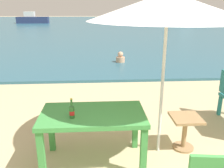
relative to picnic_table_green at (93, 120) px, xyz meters
The scene contains 8 objects.
sea_water 28.75m from the picnic_table_green, 88.53° to the left, with size 120.00×50.00×0.08m, color #2D6075.
picnic_table_green is the anchor object (origin of this frame).
beer_bottle_amber 0.36m from the picnic_table_green, 152.65° to the right, with size 0.07×0.07×0.26m.
patio_umbrella 1.78m from the picnic_table_green, 12.50° to the left, with size 2.10×2.10×2.30m.
side_table_wood 1.45m from the picnic_table_green, 10.35° to the left, with size 0.44×0.44×0.54m.
swimmer_person 6.18m from the picnic_table_green, 80.98° to the left, with size 0.34×0.34×0.41m.
boat_ferry 34.36m from the picnic_table_green, 67.25° to the left, with size 5.97×1.63×2.17m.
boat_barge 31.42m from the picnic_table_green, 105.51° to the left, with size 4.08×1.11×1.48m.
Camera 1 is at (-0.66, -1.67, 2.11)m, focal length 38.28 mm.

